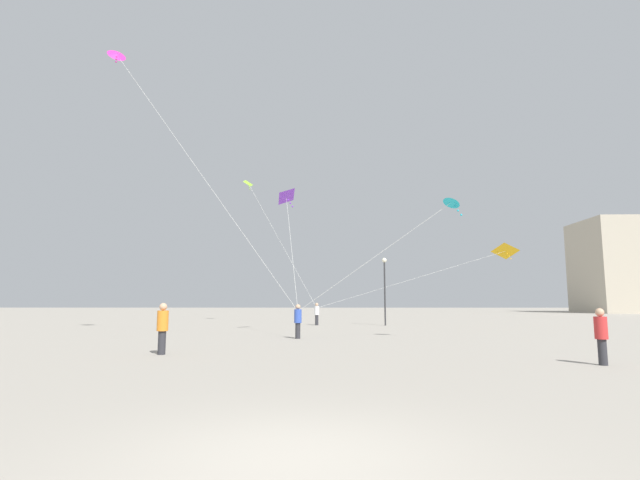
{
  "coord_description": "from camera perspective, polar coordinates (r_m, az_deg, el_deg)",
  "views": [
    {
      "loc": [
        0.41,
        -5.73,
        1.75
      ],
      "look_at": [
        0.0,
        15.95,
        4.54
      ],
      "focal_mm": 27.18,
      "sensor_mm": 36.0,
      "label": 1
    }
  ],
  "objects": [
    {
      "name": "ground_plane",
      "position": [
        6.01,
        -3.14,
        -24.21
      ],
      "size": [
        300.0,
        300.0,
        0.0
      ],
      "primitive_type": "plane",
      "color": "#9E9689"
    },
    {
      "name": "kite_violet_delta",
      "position": [
        28.95,
        -4.0,
        5.01
      ],
      "size": [
        1.66,
        5.42,
        7.07
      ],
      "color": "purple"
    },
    {
      "name": "person_in_orange",
      "position": [
        17.41,
        -18.05,
        -9.62
      ],
      "size": [
        0.37,
        0.37,
        1.72
      ],
      "rotation": [
        0.0,
        0.0,
        5.24
      ],
      "color": "#2D2D33",
      "rests_on": "ground_plane"
    },
    {
      "name": "person_in_red",
      "position": [
        15.91,
        30.2,
        -9.53
      ],
      "size": [
        0.34,
        0.34,
        1.58
      ],
      "rotation": [
        0.0,
        0.0,
        3.4
      ],
      "color": "#2D2D33",
      "rests_on": "ground_plane"
    },
    {
      "name": "kite_cyan_diamond",
      "position": [
        23.11,
        14.96,
        4.04
      ],
      "size": [
        7.69,
        2.23,
        5.26
      ],
      "color": "#1EB2C6"
    },
    {
      "name": "person_in_blue",
      "position": [
        23.72,
        -2.62,
        -9.36
      ],
      "size": [
        0.36,
        0.36,
        1.64
      ],
      "rotation": [
        0.0,
        0.0,
        1.29
      ],
      "color": "#2D2D33",
      "rests_on": "ground_plane"
    },
    {
      "name": "kite_lime_delta",
      "position": [
        44.08,
        -8.16,
        6.14
      ],
      "size": [
        6.79,
        5.71,
        11.38
      ],
      "color": "#8CD12D"
    },
    {
      "name": "person_in_white",
      "position": [
        37.39,
        -0.39,
        -8.58
      ],
      "size": [
        0.37,
        0.37,
        1.69
      ],
      "rotation": [
        0.0,
        0.0,
        0.48
      ],
      "color": "#2D2D33",
      "rests_on": "ground_plane"
    },
    {
      "name": "lamppost_east",
      "position": [
        37.26,
        7.62,
        -4.69
      ],
      "size": [
        0.36,
        0.36,
        5.11
      ],
      "color": "#2D2D30",
      "rests_on": "ground_plane"
    },
    {
      "name": "kite_magenta_diamond",
      "position": [
        30.95,
        -22.54,
        19.14
      ],
      "size": [
        10.96,
        2.23,
        14.66
      ],
      "color": "#D12899"
    },
    {
      "name": "kite_amber_delta",
      "position": [
        41.32,
        20.63,
        -1.36
      ],
      "size": [
        15.89,
        1.99,
        4.98
      ],
      "color": "yellow"
    }
  ]
}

